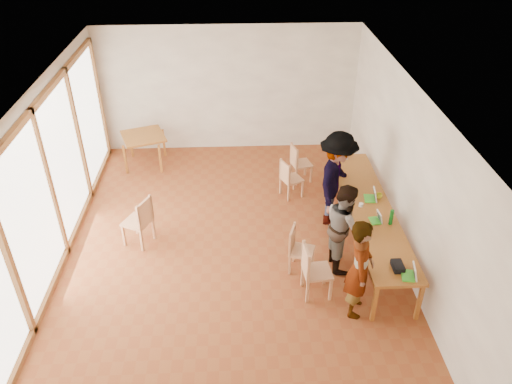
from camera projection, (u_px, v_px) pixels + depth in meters
ground at (231, 248)px, 9.11m from camera, size 8.00×8.00×0.00m
wall_back at (228, 89)px, 11.66m from camera, size 6.00×0.10×3.00m
wall_right at (406, 174)px, 8.42m from camera, size 0.10×8.00×3.00m
window_wall at (48, 182)px, 8.19m from camera, size 0.10×8.00×3.00m
ceiling at (225, 91)px, 7.48m from camera, size 6.00×8.00×0.04m
communal_table at (369, 210)px, 8.91m from camera, size 0.80×4.00×0.75m
side_table at (144, 138)px, 11.36m from camera, size 0.90×0.90×0.75m
chair_near at (311, 266)px, 7.83m from camera, size 0.47×0.47×0.50m
chair_mid at (297, 245)px, 8.37m from camera, size 0.50×0.50×0.45m
chair_far at (288, 175)px, 10.29m from camera, size 0.52×0.52×0.45m
chair_empty at (298, 160)px, 10.81m from camera, size 0.49×0.49×0.46m
chair_spare at (141, 217)px, 8.91m from camera, size 0.60×0.60×0.51m
person_near at (360, 268)px, 7.39m from camera, size 0.54×0.69×1.69m
person_mid at (344, 226)px, 8.34m from camera, size 0.65×0.81×1.59m
person_far at (336, 180)px, 9.27m from camera, size 1.16×1.43×1.92m
laptop_near at (411, 274)px, 7.34m from camera, size 0.26×0.28×0.21m
laptop_mid at (377, 219)px, 8.52m from camera, size 0.21×0.24×0.19m
laptop_far at (372, 196)px, 9.08m from camera, size 0.25×0.28×0.22m
yellow_mug at (379, 196)px, 9.12m from camera, size 0.15×0.15×0.09m
green_bottle at (391, 217)px, 8.40m from camera, size 0.07×0.07×0.28m
clear_glass at (346, 157)px, 10.36m from camera, size 0.07×0.07×0.09m
condiment_cup at (361, 205)px, 8.90m from camera, size 0.08×0.08×0.06m
pink_phone at (374, 220)px, 8.57m from camera, size 0.05×0.10×0.01m
black_pouch at (398, 266)px, 7.50m from camera, size 0.16×0.26×0.09m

